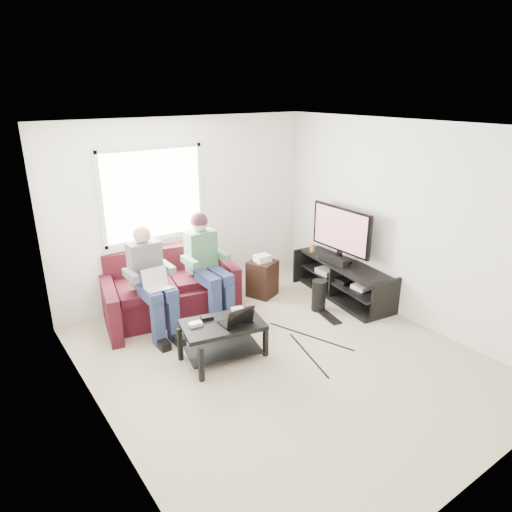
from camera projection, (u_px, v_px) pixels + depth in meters
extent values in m
plane|color=#B4A78C|center=(283.00, 359.00, 5.28)|extent=(4.50, 4.50, 0.00)
plane|color=white|center=(288.00, 127.00, 4.38)|extent=(4.50, 4.50, 0.00)
plane|color=white|center=(187.00, 210.00, 6.55)|extent=(4.50, 0.00, 4.50)
plane|color=white|center=(492.00, 346.00, 3.11)|extent=(4.50, 0.00, 4.50)
plane|color=white|center=(96.00, 302.00, 3.74)|extent=(0.00, 4.50, 4.50)
plane|color=white|center=(405.00, 223.00, 5.91)|extent=(0.00, 4.50, 4.50)
cube|color=white|center=(153.00, 194.00, 6.17)|extent=(1.40, 0.01, 1.20)
cube|color=silver|center=(153.00, 194.00, 6.16)|extent=(1.48, 0.04, 1.28)
cube|color=#3F0F1C|center=(173.00, 299.00, 6.27)|extent=(1.69, 1.13, 0.43)
cube|color=#3F0F1C|center=(160.00, 262.00, 6.40)|extent=(1.56, 0.52, 0.44)
cube|color=#3F0F1C|center=(111.00, 310.00, 5.78)|extent=(0.34, 0.94, 0.62)
cube|color=#3F0F1C|center=(226.00, 279.00, 6.70)|extent=(0.34, 0.94, 0.62)
cube|color=#3F0F1C|center=(146.00, 289.00, 5.96)|extent=(0.85, 0.84, 0.10)
cube|color=#3F0F1C|center=(197.00, 276.00, 6.37)|extent=(0.85, 0.84, 0.10)
cube|color=navy|center=(150.00, 294.00, 5.52)|extent=(0.16, 0.45, 0.14)
cube|color=navy|center=(165.00, 290.00, 5.63)|extent=(0.16, 0.45, 0.14)
cube|color=navy|center=(158.00, 325.00, 5.50)|extent=(0.13, 0.13, 0.53)
cube|color=navy|center=(173.00, 320.00, 5.61)|extent=(0.13, 0.13, 0.53)
cube|color=slate|center=(145.00, 263.00, 5.73)|extent=(0.40, 0.22, 0.55)
sphere|color=tan|center=(142.00, 235.00, 5.62)|extent=(0.22, 0.22, 0.22)
cube|color=navy|center=(207.00, 279.00, 5.96)|extent=(0.16, 0.45, 0.14)
cube|color=navy|center=(220.00, 276.00, 6.07)|extent=(0.16, 0.45, 0.14)
cube|color=navy|center=(215.00, 307.00, 5.93)|extent=(0.13, 0.13, 0.53)
cube|color=navy|center=(228.00, 304.00, 6.04)|extent=(0.13, 0.13, 0.53)
cube|color=#57595A|center=(201.00, 251.00, 6.16)|extent=(0.40, 0.22, 0.55)
sphere|color=tan|center=(199.00, 224.00, 6.05)|extent=(0.22, 0.22, 0.22)
sphere|color=#351A22|center=(199.00, 221.00, 6.04)|extent=(0.23, 0.23, 0.23)
cube|color=black|center=(223.00, 325.00, 5.17)|extent=(1.01, 0.74, 0.05)
cube|color=black|center=(223.00, 350.00, 5.28)|extent=(0.92, 0.65, 0.02)
cube|color=black|center=(201.00, 364.00, 4.82)|extent=(0.05, 0.05, 0.41)
cube|color=black|center=(266.00, 340.00, 5.29)|extent=(0.05, 0.05, 0.41)
cube|color=black|center=(180.00, 344.00, 5.20)|extent=(0.05, 0.05, 0.41)
cube|color=black|center=(242.00, 323.00, 5.67)|extent=(0.05, 0.05, 0.41)
cube|color=silver|center=(195.00, 324.00, 5.09)|extent=(0.15, 0.10, 0.04)
cube|color=black|center=(207.00, 318.00, 5.23)|extent=(0.16, 0.12, 0.04)
cube|color=gray|center=(237.00, 309.00, 5.43)|extent=(0.16, 0.12, 0.04)
cube|color=black|center=(344.00, 264.00, 6.67)|extent=(0.72, 1.70, 0.04)
cube|color=black|center=(343.00, 280.00, 6.76)|extent=(0.67, 1.64, 0.03)
cube|color=black|center=(342.00, 295.00, 6.85)|extent=(0.72, 1.70, 0.06)
cube|color=black|center=(386.00, 299.00, 6.15)|extent=(0.50, 0.11, 0.55)
cube|color=black|center=(307.00, 264.00, 7.38)|extent=(0.50, 0.11, 0.55)
cube|color=black|center=(339.00, 259.00, 6.74)|extent=(0.12, 0.40, 0.04)
cube|color=black|center=(339.00, 254.00, 6.71)|extent=(0.06, 0.06, 0.12)
cube|color=black|center=(341.00, 229.00, 6.57)|extent=(0.05, 1.10, 0.65)
cube|color=#E9368C|center=(340.00, 230.00, 6.56)|extent=(0.01, 1.01, 0.58)
cube|color=black|center=(333.00, 259.00, 6.66)|extent=(0.12, 0.50, 0.10)
cylinder|color=#966840|center=(313.00, 248.00, 7.10)|extent=(0.08, 0.08, 0.12)
cube|color=silver|center=(363.00, 286.00, 6.44)|extent=(0.30, 0.22, 0.06)
cube|color=gray|center=(329.00, 270.00, 6.97)|extent=(0.34, 0.26, 0.08)
cube|color=black|center=(345.00, 278.00, 6.71)|extent=(0.38, 0.30, 0.07)
cylinder|color=black|center=(319.00, 296.00, 6.38)|extent=(0.20, 0.20, 0.45)
cube|color=black|center=(330.00, 317.00, 6.22)|extent=(0.22, 0.43, 0.02)
cube|color=black|center=(262.00, 278.00, 6.82)|extent=(0.37, 0.37, 0.55)
cube|color=silver|center=(262.00, 258.00, 6.71)|extent=(0.22, 0.18, 0.10)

